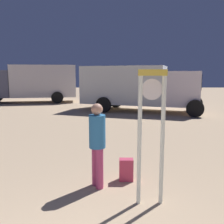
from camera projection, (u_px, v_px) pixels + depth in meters
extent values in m
cylinder|color=white|center=(139.00, 142.00, 4.01)|extent=(0.07, 0.07, 2.17)
cylinder|color=white|center=(162.00, 142.00, 4.02)|extent=(0.07, 0.07, 2.17)
cube|color=yellow|center=(153.00, 73.00, 3.84)|extent=(0.46, 0.09, 0.10)
cylinder|color=white|center=(152.00, 89.00, 3.91)|extent=(0.34, 0.05, 0.34)
cube|color=black|center=(152.00, 89.00, 3.94)|extent=(0.08, 0.01, 0.03)
cube|color=black|center=(152.00, 89.00, 3.94)|extent=(0.13, 0.01, 0.04)
cylinder|color=#BD3E6D|center=(96.00, 166.00, 4.80)|extent=(0.15, 0.15, 0.80)
cylinder|color=#BD3E6D|center=(99.00, 168.00, 4.66)|extent=(0.15, 0.15, 0.80)
cylinder|color=teal|center=(97.00, 131.00, 4.62)|extent=(0.32, 0.32, 0.63)
sphere|color=tan|center=(97.00, 109.00, 4.56)|extent=(0.22, 0.22, 0.22)
cube|color=#C23A55|center=(126.00, 170.00, 5.04)|extent=(0.29, 0.18, 0.46)
cube|color=#C32F41|center=(126.00, 171.00, 5.16)|extent=(0.20, 0.04, 0.20)
cube|color=silver|center=(124.00, 85.00, 14.77)|extent=(5.37, 3.75, 2.23)
cube|color=silver|center=(183.00, 88.00, 13.71)|extent=(2.51, 2.70, 1.92)
cube|color=black|center=(201.00, 82.00, 13.35)|extent=(0.61, 1.78, 0.85)
cylinder|color=black|center=(195.00, 109.00, 12.52)|extent=(0.93, 0.52, 0.90)
cylinder|color=black|center=(195.00, 103.00, 14.74)|extent=(0.93, 0.52, 0.90)
cylinder|color=black|center=(104.00, 105.00, 14.11)|extent=(0.93, 0.52, 0.90)
cylinder|color=black|center=(116.00, 101.00, 16.33)|extent=(0.93, 0.52, 0.90)
cube|color=silver|center=(44.00, 81.00, 19.24)|extent=(5.18, 2.93, 2.47)
cube|color=#4E5168|center=(0.00, 84.00, 18.75)|extent=(1.96, 2.29, 2.06)
cylinder|color=black|center=(59.00, 95.00, 20.67)|extent=(0.93, 0.39, 0.90)
cylinder|color=black|center=(57.00, 98.00, 18.52)|extent=(0.93, 0.39, 0.90)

